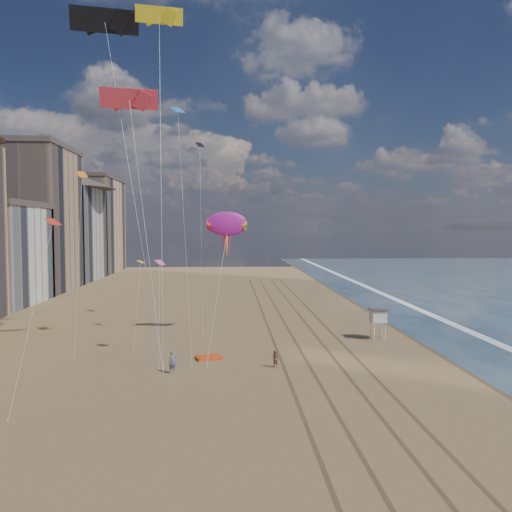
{
  "coord_description": "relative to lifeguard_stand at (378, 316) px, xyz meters",
  "views": [
    {
      "loc": [
        -6.11,
        -29.62,
        12.72
      ],
      "look_at": [
        -3.12,
        26.0,
        9.5
      ],
      "focal_mm": 35.0,
      "sensor_mm": 36.0,
      "label": 1
    }
  ],
  "objects": [
    {
      "name": "ground",
      "position": [
        -10.74,
        -25.59,
        -2.67
      ],
      "size": [
        260.0,
        260.0,
        0.0
      ],
      "primitive_type": "plane",
      "color": "brown",
      "rests_on": "ground"
    },
    {
      "name": "wet_sand",
      "position": [
        8.26,
        14.41,
        -2.67
      ],
      "size": [
        260.0,
        260.0,
        0.0
      ],
      "primitive_type": "plane",
      "color": "#42301E",
      "rests_on": "ground"
    },
    {
      "name": "foam",
      "position": [
        12.46,
        14.41,
        -2.67
      ],
      "size": [
        260.0,
        260.0,
        0.0
      ],
      "primitive_type": "plane",
      "color": "white",
      "rests_on": "ground"
    },
    {
      "name": "tracks",
      "position": [
        -8.19,
        4.41,
        -2.66
      ],
      "size": [
        7.68,
        120.0,
        0.01
      ],
      "color": "brown",
      "rests_on": "ground"
    },
    {
      "name": "buildings",
      "position": [
        -56.47,
        40.0,
        10.88
      ],
      "size": [
        34.72,
        131.35,
        29.0
      ],
      "color": "#C6B284",
      "rests_on": "ground"
    },
    {
      "name": "lifeguard_stand",
      "position": [
        0.0,
        0.0,
        0.0
      ],
      "size": [
        1.92,
        1.92,
        3.47
      ],
      "color": "silver",
      "rests_on": "ground"
    },
    {
      "name": "grounded_kite",
      "position": [
        -18.86,
        -7.49,
        -2.54
      ],
      "size": [
        2.72,
        2.14,
        0.27
      ],
      "primitive_type": "cube",
      "rotation": [
        0.0,
        0.0,
        0.3
      ],
      "color": "#DE4212",
      "rests_on": "ground"
    },
    {
      "name": "show_kite",
      "position": [
        -17.13,
        3.35,
        10.39
      ],
      "size": [
        4.66,
        7.82,
        19.0
      ],
      "color": "#AF1B94",
      "rests_on": "ground"
    },
    {
      "name": "kite_flyer_a",
      "position": [
        -21.82,
        -12.08,
        -1.68
      ],
      "size": [
        0.85,
        0.71,
        1.98
      ],
      "primitive_type": "imported",
      "rotation": [
        0.0,
        0.0,
        0.38
      ],
      "color": "slate",
      "rests_on": "ground"
    },
    {
      "name": "kite_flyer_b",
      "position": [
        -12.72,
        -10.9,
        -1.87
      ],
      "size": [
        0.98,
        0.96,
        1.59
      ],
      "primitive_type": "imported",
      "rotation": [
        0.0,
        0.0,
        -0.68
      ],
      "color": "#8A5B46",
      "rests_on": "ground"
    },
    {
      "name": "parafoils",
      "position": [
        -27.38,
        -3.11,
        28.77
      ],
      "size": [
        11.63,
        6.16,
        11.07
      ],
      "color": "black",
      "rests_on": "ground"
    },
    {
      "name": "small_kites",
      "position": [
        -26.44,
        -1.33,
        15.19
      ],
      "size": [
        14.37,
        22.46,
        16.52
      ],
      "color": "blue",
      "rests_on": "ground"
    }
  ]
}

